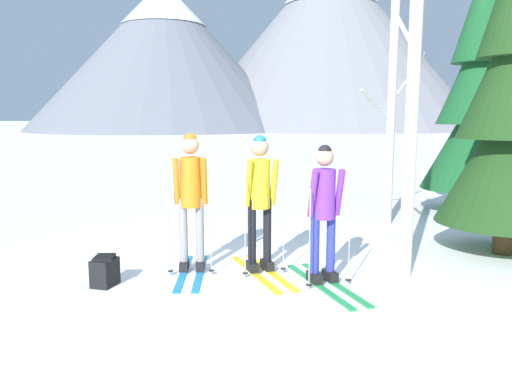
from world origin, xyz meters
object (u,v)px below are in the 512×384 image
object	(u,v)px
backpack_on_snow_front	(105,271)
pine_tree_near	(479,98)
skier_in_purple	(324,209)
birch_tree_slender	(412,102)
birch_tree_tall	(391,109)
skier_in_yellow	(260,197)
skier_in_orange	(191,193)

from	to	relation	value
backpack_on_snow_front	pine_tree_near	bearing A→B (deg)	35.09
skier_in_purple	birch_tree_slender	xyz separation A→B (m)	(1.11, 0.23, 1.30)
birch_tree_tall	skier_in_purple	bearing A→B (deg)	-117.02
skier_in_yellow	pine_tree_near	xyz separation A→B (m)	(4.74, 4.16, 1.44)
birch_tree_tall	backpack_on_snow_front	distance (m)	6.07
skier_in_purple	birch_tree_tall	xyz separation A→B (m)	(1.78, 3.49, 1.26)
skier_in_yellow	skier_in_purple	world-z (taller)	skier_in_yellow
pine_tree_near	birch_tree_slender	size ratio (longest dim) A/B	1.20
skier_in_yellow	skier_in_purple	bearing A→B (deg)	-31.26
skier_in_orange	pine_tree_near	world-z (taller)	pine_tree_near
skier_in_orange	skier_in_purple	size ratio (longest dim) A/B	1.07
skier_in_yellow	skier_in_orange	bearing A→B (deg)	176.70
skier_in_orange	pine_tree_near	xyz separation A→B (m)	(5.66, 4.11, 1.39)
pine_tree_near	backpack_on_snow_front	size ratio (longest dim) A/B	14.16
birch_tree_slender	pine_tree_near	bearing A→B (deg)	57.04
birch_tree_slender	birch_tree_tall	bearing A→B (deg)	78.37
skier_in_orange	backpack_on_snow_front	xyz separation A→B (m)	(-1.02, -0.58, -0.89)
skier_in_purple	birch_tree_slender	world-z (taller)	birch_tree_slender
skier_in_orange	birch_tree_slender	distance (m)	3.06
birch_tree_tall	birch_tree_slender	distance (m)	3.33
skier_in_yellow	backpack_on_snow_front	size ratio (longest dim) A/B	4.84
pine_tree_near	birch_tree_slender	bearing A→B (deg)	-122.96
skier_in_yellow	birch_tree_slender	size ratio (longest dim) A/B	0.41
skier_in_orange	skier_in_yellow	bearing A→B (deg)	-3.30
pine_tree_near	birch_tree_tall	size ratio (longest dim) A/B	1.22
birch_tree_tall	backpack_on_snow_front	size ratio (longest dim) A/B	11.57
skier_in_orange	skier_in_purple	xyz separation A→B (m)	(1.70, -0.53, -0.12)
skier_in_yellow	skier_in_purple	size ratio (longest dim) A/B	1.05
skier_in_orange	skier_in_purple	bearing A→B (deg)	-17.24
skier_in_purple	pine_tree_near	bearing A→B (deg)	49.45
skier_in_orange	birch_tree_slender	size ratio (longest dim) A/B	0.42
birch_tree_tall	backpack_on_snow_front	bearing A→B (deg)	-141.72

